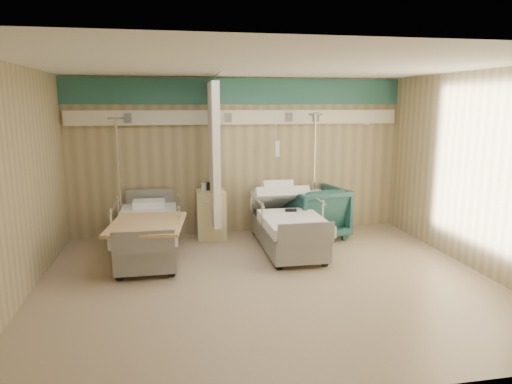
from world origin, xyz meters
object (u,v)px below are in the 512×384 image
Objects in this scene: bed_left at (148,238)px; iv_stand_left at (121,217)px; iv_stand_right at (313,211)px; visitor_armchair at (314,212)px; bedside_cabinet at (211,214)px; bed_right at (287,231)px.

bed_left is 1.02× the size of iv_stand_left.
iv_stand_right is at bearing -3.52° from iv_stand_left.
visitor_armchair reaches higher than bed_left.
bedside_cabinet is 1.83m from iv_stand_right.
iv_stand_right is (2.87, 0.74, 0.13)m from bed_left.
bedside_cabinet is (1.05, 0.90, 0.11)m from bed_left.
visitor_armchair is 0.46× the size of iv_stand_right.
iv_stand_left reaches higher than bed_right.
bed_right is 1.46m from bedside_cabinet.
bed_right is 2.54× the size of bedside_cabinet.
iv_stand_right is at bearing 47.74° from bed_right.
bed_left is (-2.20, 0.00, 0.00)m from bed_right.
bedside_cabinet is 1.83m from visitor_armchair.
iv_stand_left reaches higher than visitor_armchair.
visitor_armchair is (0.65, 0.60, 0.14)m from bed_right.
visitor_armchair is at bearing -99.08° from iv_stand_right.
bedside_cabinet is at bearing 40.60° from bed_left.
visitor_armchair is at bearing 11.89° from bed_left.
iv_stand_left is (-1.53, 0.05, 0.01)m from bedside_cabinet.
bed_left is at bearing -63.10° from iv_stand_left.
bedside_cabinet is at bearing 174.98° from iv_stand_right.
bedside_cabinet is (-1.15, 0.90, 0.11)m from bed_right.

